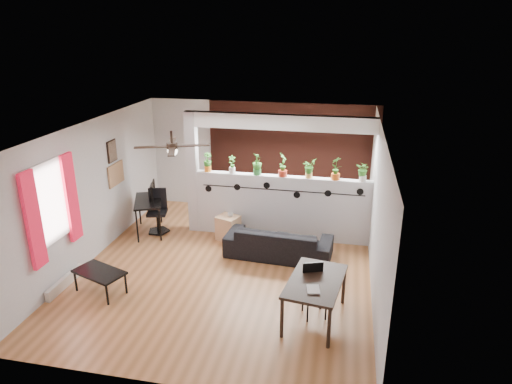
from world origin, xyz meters
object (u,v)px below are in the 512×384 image
potted_plant_3 (283,164)px  folding_chair (314,285)px  dining_table (315,284)px  potted_plant_1 (232,164)px  ceiling_fan (172,148)px  potted_plant_0 (207,162)px  cube_shelf (228,228)px  office_chair (158,214)px  computer_desk (148,203)px  coffee_table (99,273)px  potted_plant_5 (336,167)px  potted_plant_2 (257,163)px  cup (230,215)px  sofa (279,243)px  potted_plant_6 (363,171)px  potted_plant_4 (309,168)px

potted_plant_3 → folding_chair: size_ratio=0.58×
dining_table → folding_chair: folding_chair is taller
potted_plant_1 → ceiling_fan: bearing=-106.9°
potted_plant_0 → cube_shelf: 1.44m
potted_plant_3 → office_chair: potted_plant_3 is taller
computer_desk → coffee_table: 2.42m
potted_plant_5 → potted_plant_3: bearing=180.0°
potted_plant_2 → dining_table: potted_plant_2 is taller
computer_desk → dining_table: 4.46m
potted_plant_1 → computer_desk: size_ratio=0.32×
potted_plant_3 → cup: bearing=-161.6°
sofa → potted_plant_2: bearing=-51.5°
cube_shelf → coffee_table: bearing=-103.4°
potted_plant_0 → folding_chair: bearing=-46.6°
potted_plant_2 → folding_chair: potted_plant_2 is taller
potted_plant_5 → office_chair: size_ratio=0.50×
potted_plant_2 → potted_plant_5: (1.58, 0.00, 0.01)m
potted_plant_3 → coffee_table: bearing=-134.1°
ceiling_fan → dining_table: 3.19m
potted_plant_3 → sofa: bearing=-85.3°
coffee_table → cup: bearing=55.9°
ceiling_fan → potted_plant_3: size_ratio=2.46×
potted_plant_2 → cup: (-0.50, -0.34, -1.03)m
potted_plant_6 → cube_shelf: bearing=-172.7°
potted_plant_4 → potted_plant_6: potted_plant_4 is taller
potted_plant_3 → coffee_table: 4.00m
potted_plant_2 → potted_plant_6: 2.11m
folding_chair → potted_plant_5: bearing=86.2°
potted_plant_0 → potted_plant_4: bearing=0.0°
cube_shelf → cup: 0.31m
potted_plant_6 → folding_chair: (-0.70, -2.61, -1.06)m
potted_plant_0 → computer_desk: (-1.24, -0.34, -0.89)m
potted_plant_1 → potted_plant_2: 0.53m
sofa → dining_table: 2.11m
cup → folding_chair: size_ratio=0.14×
cup → folding_chair: folding_chair is taller
cube_shelf → computer_desk: bearing=-160.1°
folding_chair → potted_plant_6: bearing=75.0°
potted_plant_1 → potted_plant_2: potted_plant_2 is taller
potted_plant_4 → computer_desk: 3.48m
potted_plant_3 → coffee_table: (-2.64, -2.73, -1.25)m
potted_plant_6 → dining_table: size_ratio=0.29×
potted_plant_2 → coffee_table: (-2.12, -2.73, -1.23)m
potted_plant_0 → computer_desk: size_ratio=0.35×
potted_plant_0 → potted_plant_2: bearing=0.0°
computer_desk → office_chair: bearing=17.6°
potted_plant_6 → sofa: bearing=-150.3°
potted_plant_1 → sofa: bearing=-37.5°
potted_plant_1 → potted_plant_5: potted_plant_5 is taller
computer_desk → dining_table: (3.74, -2.43, -0.07)m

